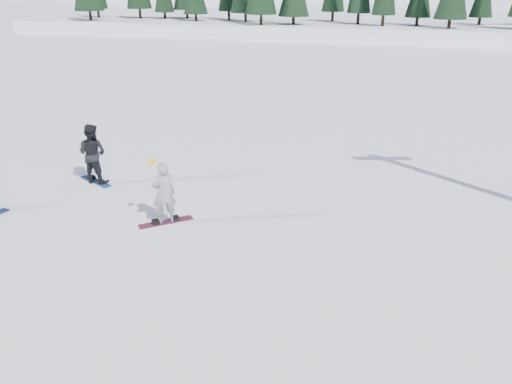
% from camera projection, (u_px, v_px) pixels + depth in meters
% --- Properties ---
extents(ground, '(420.00, 420.00, 0.00)m').
position_uv_depth(ground, '(107.00, 233.00, 13.12)').
color(ground, white).
rests_on(ground, ground).
extents(alpine_backdrop, '(412.50, 227.00, 53.20)m').
position_uv_depth(alpine_backdrop, '(363.00, 41.00, 188.50)').
color(alpine_backdrop, white).
rests_on(alpine_backdrop, ground).
extents(snowboarder_woman, '(0.76, 0.73, 1.89)m').
position_uv_depth(snowboarder_woman, '(164.00, 193.00, 13.37)').
color(snowboarder_woman, '#AAAAAF').
rests_on(snowboarder_woman, ground).
extents(snowboarder_man, '(0.97, 0.76, 1.97)m').
position_uv_depth(snowboarder_man, '(92.00, 154.00, 16.15)').
color(snowboarder_man, black).
rests_on(snowboarder_man, ground).
extents(snowboard_woman, '(1.30, 1.21, 0.03)m').
position_uv_depth(snowboard_woman, '(166.00, 222.00, 13.70)').
color(snowboard_woman, maroon).
rests_on(snowboard_woman, ground).
extents(snowboard_man, '(1.47, 0.91, 0.03)m').
position_uv_depth(snowboard_man, '(96.00, 181.00, 16.53)').
color(snowboard_man, '#1B4F99').
rests_on(snowboard_man, ground).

